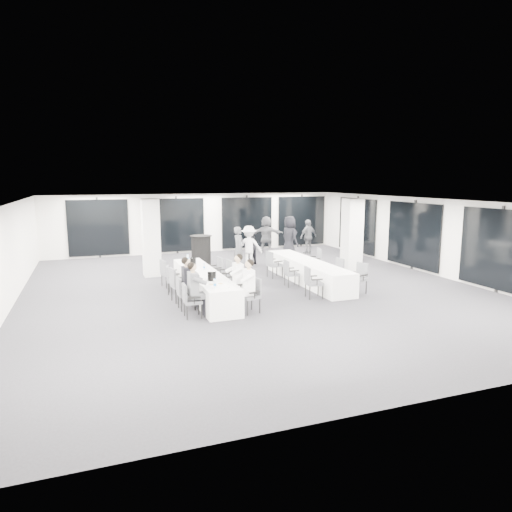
{
  "coord_description": "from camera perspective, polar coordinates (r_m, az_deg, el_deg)",
  "views": [
    {
      "loc": [
        -4.84,
        -13.44,
        3.51
      ],
      "look_at": [
        -0.0,
        -0.2,
        1.11
      ],
      "focal_mm": 32.0,
      "sensor_mm": 36.0,
      "label": 1
    }
  ],
  "objects": [
    {
      "name": "room",
      "position": [
        15.78,
        1.4,
        1.92
      ],
      "size": [
        14.04,
        16.04,
        2.84
      ],
      "color": "#27272C",
      "rests_on": "ground"
    },
    {
      "name": "column_left",
      "position": [
        16.89,
        -12.99,
        2.24
      ],
      "size": [
        0.6,
        0.6,
        2.8
      ],
      "primitive_type": "cube",
      "color": "silver",
      "rests_on": "floor"
    },
    {
      "name": "column_right",
      "position": [
        17.17,
        11.9,
        2.39
      ],
      "size": [
        0.6,
        0.6,
        2.8
      ],
      "primitive_type": "cube",
      "color": "silver",
      "rests_on": "floor"
    },
    {
      "name": "banquet_table_main",
      "position": [
        13.78,
        -6.57,
        -3.56
      ],
      "size": [
        0.9,
        5.0,
        0.75
      ],
      "primitive_type": "cube",
      "color": "white",
      "rests_on": "floor"
    },
    {
      "name": "banquet_table_side",
      "position": [
        15.68,
        6.45,
        -1.94
      ],
      "size": [
        0.9,
        5.0,
        0.75
      ],
      "primitive_type": "cube",
      "color": "white",
      "rests_on": "floor"
    },
    {
      "name": "cocktail_table",
      "position": [
        18.62,
        -6.87,
        0.68
      ],
      "size": [
        0.89,
        0.89,
        1.24
      ],
      "color": "black",
      "rests_on": "floor"
    },
    {
      "name": "chair_main_left_near",
      "position": [
        11.75,
        -8.3,
        -5.28
      ],
      "size": [
        0.46,
        0.51,
        0.88
      ],
      "rotation": [
        0.0,
        0.0,
        -1.59
      ],
      "color": "#4E5056",
      "rests_on": "floor"
    },
    {
      "name": "chair_main_left_second",
      "position": [
        12.49,
        -9.05,
        -4.38
      ],
      "size": [
        0.46,
        0.51,
        0.89
      ],
      "rotation": [
        0.0,
        0.0,
        -1.55
      ],
      "color": "#4E5056",
      "rests_on": "floor"
    },
    {
      "name": "chair_main_left_mid",
      "position": [
        13.28,
        -9.79,
        -3.3
      ],
      "size": [
        0.55,
        0.6,
        0.99
      ],
      "rotation": [
        0.0,
        0.0,
        -1.45
      ],
      "color": "#4E5056",
      "rests_on": "floor"
    },
    {
      "name": "chair_main_left_fourth",
      "position": [
        14.26,
        -10.46,
        -2.71
      ],
      "size": [
        0.52,
        0.55,
        0.87
      ],
      "rotation": [
        0.0,
        0.0,
        -1.8
      ],
      "color": "#4E5056",
      "rests_on": "floor"
    },
    {
      "name": "chair_main_left_far",
      "position": [
        15.16,
        -11.07,
        -1.92
      ],
      "size": [
        0.55,
        0.57,
        0.9
      ],
      "rotation": [
        0.0,
        0.0,
        -1.33
      ],
      "color": "#4E5056",
      "rests_on": "floor"
    },
    {
      "name": "chair_main_right_near",
      "position": [
        12.09,
        -0.49,
        -4.64
      ],
      "size": [
        0.56,
        0.59,
        0.92
      ],
      "rotation": [
        0.0,
        0.0,
        1.81
      ],
      "color": "#4E5056",
      "rests_on": "floor"
    },
    {
      "name": "chair_main_right_second",
      "position": [
        12.91,
        -1.81,
        -3.67
      ],
      "size": [
        0.51,
        0.56,
        0.94
      ],
      "rotation": [
        0.0,
        0.0,
        1.48
      ],
      "color": "#4E5056",
      "rests_on": "floor"
    },
    {
      "name": "chair_main_right_mid",
      "position": [
        13.8,
        -3.05,
        -2.69
      ],
      "size": [
        0.52,
        0.58,
        0.99
      ],
      "rotation": [
        0.0,
        0.0,
        1.63
      ],
      "color": "#4E5056",
      "rests_on": "floor"
    },
    {
      "name": "chair_main_right_fourth",
      "position": [
        14.41,
        -3.81,
        -2.2
      ],
      "size": [
        0.54,
        0.58,
        0.97
      ],
      "rotation": [
        0.0,
        0.0,
        1.67
      ],
      "color": "#4E5056",
      "rests_on": "floor"
    },
    {
      "name": "chair_main_right_far",
      "position": [
        15.43,
        -4.95,
        -1.59
      ],
      "size": [
        0.5,
        0.54,
        0.89
      ],
      "rotation": [
        0.0,
        0.0,
        1.68
      ],
      "color": "#4E5056",
      "rests_on": "floor"
    },
    {
      "name": "chair_side_left_near",
      "position": [
        13.59,
        6.97,
        -3.05
      ],
      "size": [
        0.54,
        0.58,
        0.94
      ],
      "rotation": [
        0.0,
        0.0,
        -1.72
      ],
      "color": "#4E5056",
      "rests_on": "floor"
    },
    {
      "name": "chair_side_left_mid",
      "position": [
        14.99,
        4.24,
        -1.97
      ],
      "size": [
        0.46,
        0.51,
        0.87
      ],
      "rotation": [
        0.0,
        0.0,
        -1.63
      ],
      "color": "#4E5056",
      "rests_on": "floor"
    },
    {
      "name": "chair_side_left_far",
      "position": [
        16.29,
        2.12,
        -0.84
      ],
      "size": [
        0.54,
        0.58,
        0.95
      ],
      "rotation": [
        0.0,
        0.0,
        -1.44
      ],
      "color": "#4E5056",
      "rests_on": "floor"
    },
    {
      "name": "chair_side_right_near",
      "position": [
        14.44,
        12.77,
        -2.46
      ],
      "size": [
        0.58,
        0.6,
        0.94
      ],
      "rotation": [
        0.0,
        0.0,
        1.83
      ],
      "color": "#4E5056",
      "rests_on": "floor"
    },
    {
      "name": "chair_side_right_mid",
      "position": [
        15.58,
        10.07,
        -1.65
      ],
      "size": [
        0.49,
        0.53,
        0.87
      ],
      "rotation": [
        0.0,
        0.0,
        1.69
      ],
      "color": "#4E5056",
      "rests_on": "floor"
    },
    {
      "name": "chair_side_right_far",
      "position": [
        16.92,
        7.44,
        -0.46
      ],
      "size": [
        0.59,
        0.62,
        0.98
      ],
      "rotation": [
        0.0,
        0.0,
        1.36
      ],
      "color": "#4E5056",
      "rests_on": "floor"
    },
    {
      "name": "seated_guest_a",
      "position": [
        11.7,
        -7.57,
        -3.75
      ],
      "size": [
        0.5,
        0.38,
        1.44
      ],
      "rotation": [
        0.0,
        0.0,
        -1.57
      ],
      "color": "#54565B",
      "rests_on": "floor"
    },
    {
      "name": "seated_guest_b",
      "position": [
        12.45,
        -8.36,
        -2.95
      ],
      "size": [
        0.5,
        0.38,
        1.44
      ],
      "rotation": [
        0.0,
        0.0,
        -1.57
      ],
      "color": "black",
      "rests_on": "floor"
    },
    {
      "name": "seated_guest_c",
      "position": [
        11.95,
        -1.18,
        -3.38
      ],
      "size": [
        0.5,
        0.38,
        1.44
      ],
      "rotation": [
        0.0,
        0.0,
        1.57
      ],
      "color": "white",
      "rests_on": "floor"
    },
    {
      "name": "seated_guest_d",
      "position": [
        12.8,
        -2.52,
        -2.51
      ],
      "size": [
        0.5,
        0.38,
        1.44
      ],
      "rotation": [
        0.0,
        0.0,
        1.57
      ],
      "color": "white",
      "rests_on": "floor"
    },
    {
      "name": "standing_guest_a",
      "position": [
        18.03,
        -2.15,
        1.42
      ],
      "size": [
        0.87,
        0.86,
        1.86
      ],
      "primitive_type": "imported",
      "rotation": [
        0.0,
        0.0,
        0.76
      ],
      "color": "#54565B",
      "rests_on": "floor"
    },
    {
      "name": "standing_guest_b",
      "position": [
        18.66,
        -0.92,
        1.67
      ],
      "size": [
        1.03,
        0.94,
        1.83
      ],
      "primitive_type": "imported",
      "rotation": [
        0.0,
        0.0,
        3.74
      ],
      "color": "black",
      "rests_on": "floor"
    },
    {
      "name": "standing_guest_c",
      "position": [
        18.38,
        -0.88,
        1.58
      ],
      "size": [
        1.34,
        0.97,
        1.86
      ],
      "primitive_type": "imported",
      "rotation": [
        0.0,
        0.0,
        2.81
      ],
      "color": "white",
      "rests_on": "floor"
    },
    {
      "name": "standing_guest_d",
      "position": [
        21.6,
        6.56,
        2.7
      ],
      "size": [
        1.2,
        0.86,
        1.83
      ],
      "primitive_type": "imported",
      "rotation": [
        0.0,
        0.0,
        3.4
      ],
      "color": "#54565B",
      "rests_on": "floor"
    },
    {
      "name": "standing_guest_e",
      "position": [
        20.04,
        4.22,
        2.65
      ],
      "size": [
        0.86,
        1.16,
        2.15
      ],
      "primitive_type": "imported",
      "rotation": [
        0.0,
        0.0,
        1.81
      ],
      "color": "black",
      "rests_on": "floor"
    },
    {
      "name": "standing_guest_f",
      "position": [
        21.91,
        1.3,
        3.04
      ],
      "size": [
        1.93,
        1.46,
        1.97
      ],
      "primitive_type": "imported",
      "rotation": [
        0.0,
        0.0,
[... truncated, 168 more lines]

